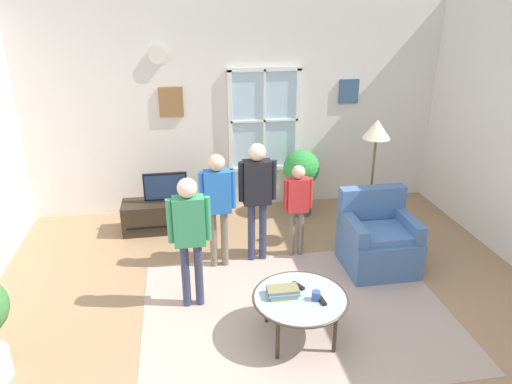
{
  "coord_description": "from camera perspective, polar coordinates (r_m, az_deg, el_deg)",
  "views": [
    {
      "loc": [
        -0.81,
        -3.54,
        2.87
      ],
      "look_at": [
        -0.09,
        0.79,
        1.05
      ],
      "focal_mm": 33.21,
      "sensor_mm": 36.0,
      "label": 1
    }
  ],
  "objects": [
    {
      "name": "remote_near_cup",
      "position": [
        4.4,
        5.11,
        -11.19
      ],
      "size": [
        0.1,
        0.14,
        0.02
      ],
      "primitive_type": "cube",
      "rotation": [
        0.0,
        0.0,
        0.51
      ],
      "color": "black",
      "rests_on": "coffee_table"
    },
    {
      "name": "tv_stand",
      "position": [
        6.36,
        -10.59,
        -2.77
      ],
      "size": [
        1.16,
        0.43,
        0.4
      ],
      "color": "#2D2319",
      "rests_on": "ground_plane"
    },
    {
      "name": "back_wall",
      "position": [
        6.67,
        -2.18,
        10.08
      ],
      "size": [
        5.74,
        0.17,
        2.89
      ],
      "color": "silver",
      "rests_on": "ground_plane"
    },
    {
      "name": "book_stack",
      "position": [
        4.27,
        3.27,
        -11.89
      ],
      "size": [
        0.28,
        0.17,
        0.08
      ],
      "color": "#899B45",
      "rests_on": "coffee_table"
    },
    {
      "name": "coffee_table",
      "position": [
        4.29,
        5.34,
        -12.72
      ],
      "size": [
        0.85,
        0.85,
        0.43
      ],
      "color": "#99B2B7",
      "rests_on": "ground_plane"
    },
    {
      "name": "person_green_shirt",
      "position": [
        4.5,
        -8.01,
        -4.4
      ],
      "size": [
        0.41,
        0.19,
        1.36
      ],
      "color": "#333851",
      "rests_on": "ground_plane"
    },
    {
      "name": "person_blue_shirt",
      "position": [
        5.17,
        -4.65,
        -0.75
      ],
      "size": [
        0.4,
        0.18,
        1.34
      ],
      "color": "#726656",
      "rests_on": "ground_plane"
    },
    {
      "name": "area_rug",
      "position": [
        4.81,
        4.93,
        -14.21
      ],
      "size": [
        2.97,
        2.21,
        0.01
      ],
      "primitive_type": "cube",
      "color": "tan",
      "rests_on": "ground_plane"
    },
    {
      "name": "person_black_shirt",
      "position": [
        5.26,
        0.15,
        0.34
      ],
      "size": [
        0.43,
        0.19,
        1.42
      ],
      "color": "#333851",
      "rests_on": "ground_plane"
    },
    {
      "name": "ground_plane",
      "position": [
        4.63,
        2.81,
        -16.01
      ],
      "size": [
        6.34,
        6.34,
        0.02
      ],
      "primitive_type": "cube",
      "color": "#9E7A56"
    },
    {
      "name": "person_red_shirt",
      "position": [
        5.45,
        5.02,
        -1.0
      ],
      "size": [
        0.34,
        0.15,
        1.13
      ],
      "color": "#726656",
      "rests_on": "ground_plane"
    },
    {
      "name": "armchair",
      "position": [
        5.54,
        14.44,
        -5.63
      ],
      "size": [
        0.76,
        0.74,
        0.87
      ],
      "color": "#476B9E",
      "rests_on": "ground_plane"
    },
    {
      "name": "television",
      "position": [
        6.2,
        -10.85,
        0.62
      ],
      "size": [
        0.56,
        0.08,
        0.39
      ],
      "color": "#4C4C4C",
      "rests_on": "tv_stand"
    },
    {
      "name": "remote_near_books",
      "position": [
        4.24,
        7.92,
        -12.79
      ],
      "size": [
        0.06,
        0.14,
        0.02
      ],
      "primitive_type": "cube",
      "rotation": [
        0.0,
        0.0,
        0.12
      ],
      "color": "black",
      "rests_on": "coffee_table"
    },
    {
      "name": "floor_lamp",
      "position": [
        5.64,
        14.22,
        5.87
      ],
      "size": [
        0.32,
        0.32,
        1.59
      ],
      "color": "black",
      "rests_on": "ground_plane"
    },
    {
      "name": "cup",
      "position": [
        4.24,
        7.25,
        -12.28
      ],
      "size": [
        0.08,
        0.08,
        0.08
      ],
      "primitive_type": "cylinder",
      "color": "#334C8C",
      "rests_on": "coffee_table"
    },
    {
      "name": "potted_plant_by_window",
      "position": [
        6.6,
        5.45,
        2.11
      ],
      "size": [
        0.5,
        0.5,
        0.93
      ],
      "color": "#4C565B",
      "rests_on": "ground_plane"
    }
  ]
}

